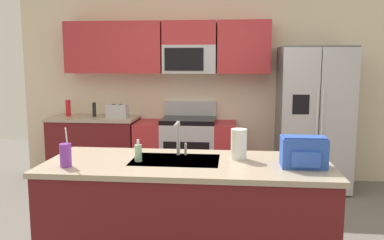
{
  "coord_description": "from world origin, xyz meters",
  "views": [
    {
      "loc": [
        0.46,
        -3.56,
        1.66
      ],
      "look_at": [
        0.04,
        0.6,
        1.05
      ],
      "focal_mm": 37.53,
      "sensor_mm": 36.0,
      "label": 1
    }
  ],
  "objects_px": {
    "pepper_mill": "(94,110)",
    "refrigerator": "(313,119)",
    "drink_cup_purple": "(66,155)",
    "paper_towel_roll": "(239,144)",
    "range_oven": "(186,151)",
    "toaster": "(117,111)",
    "bottle_red": "(68,108)",
    "soap_dispenser": "(138,153)",
    "backpack": "(304,151)",
    "sink_faucet": "(179,135)"
  },
  "relations": [
    {
      "from": "range_oven",
      "to": "drink_cup_purple",
      "type": "xyz_separation_m",
      "value": [
        -0.58,
        -2.62,
        0.54
      ]
    },
    {
      "from": "drink_cup_purple",
      "to": "paper_towel_roll",
      "type": "relative_size",
      "value": 1.21
    },
    {
      "from": "refrigerator",
      "to": "bottle_red",
      "type": "bearing_deg",
      "value": 177.88
    },
    {
      "from": "pepper_mill",
      "to": "soap_dispenser",
      "type": "relative_size",
      "value": 1.17
    },
    {
      "from": "toaster",
      "to": "paper_towel_roll",
      "type": "bearing_deg",
      "value": -53.76
    },
    {
      "from": "refrigerator",
      "to": "sink_faucet",
      "type": "distance_m",
      "value": 2.59
    },
    {
      "from": "backpack",
      "to": "toaster",
      "type": "bearing_deg",
      "value": 130.92
    },
    {
      "from": "toaster",
      "to": "sink_faucet",
      "type": "xyz_separation_m",
      "value": [
        1.14,
        -2.14,
        0.08
      ]
    },
    {
      "from": "soap_dispenser",
      "to": "bottle_red",
      "type": "bearing_deg",
      "value": 122.84
    },
    {
      "from": "range_oven",
      "to": "refrigerator",
      "type": "xyz_separation_m",
      "value": [
        1.67,
        -0.07,
        0.48
      ]
    },
    {
      "from": "toaster",
      "to": "soap_dispenser",
      "type": "height_order",
      "value": "toaster"
    },
    {
      "from": "toaster",
      "to": "backpack",
      "type": "relative_size",
      "value": 0.87
    },
    {
      "from": "toaster",
      "to": "pepper_mill",
      "type": "distance_m",
      "value": 0.35
    },
    {
      "from": "toaster",
      "to": "soap_dispenser",
      "type": "xyz_separation_m",
      "value": [
        0.85,
        -2.36,
        -0.02
      ]
    },
    {
      "from": "drink_cup_purple",
      "to": "backpack",
      "type": "height_order",
      "value": "drink_cup_purple"
    },
    {
      "from": "range_oven",
      "to": "sink_faucet",
      "type": "height_order",
      "value": "sink_faucet"
    },
    {
      "from": "sink_faucet",
      "to": "bottle_red",
      "type": "bearing_deg",
      "value": 129.84
    },
    {
      "from": "refrigerator",
      "to": "bottle_red",
      "type": "relative_size",
      "value": 8.22
    },
    {
      "from": "pepper_mill",
      "to": "bottle_red",
      "type": "height_order",
      "value": "bottle_red"
    },
    {
      "from": "paper_towel_roll",
      "to": "drink_cup_purple",
      "type": "bearing_deg",
      "value": -164.14
    },
    {
      "from": "bottle_red",
      "to": "paper_towel_roll",
      "type": "xyz_separation_m",
      "value": [
        2.36,
        -2.32,
        0.01
      ]
    },
    {
      "from": "drink_cup_purple",
      "to": "paper_towel_roll",
      "type": "height_order",
      "value": "drink_cup_purple"
    },
    {
      "from": "drink_cup_purple",
      "to": "soap_dispenser",
      "type": "relative_size",
      "value": 1.71
    },
    {
      "from": "pepper_mill",
      "to": "refrigerator",
      "type": "bearing_deg",
      "value": -1.35
    },
    {
      "from": "refrigerator",
      "to": "pepper_mill",
      "type": "xyz_separation_m",
      "value": [
        -2.96,
        0.07,
        0.07
      ]
    },
    {
      "from": "bottle_red",
      "to": "backpack",
      "type": "distance_m",
      "value": 3.78
    },
    {
      "from": "refrigerator",
      "to": "paper_towel_roll",
      "type": "relative_size",
      "value": 7.71
    },
    {
      "from": "refrigerator",
      "to": "pepper_mill",
      "type": "relative_size",
      "value": 9.3
    },
    {
      "from": "bottle_red",
      "to": "drink_cup_purple",
      "type": "height_order",
      "value": "drink_cup_purple"
    },
    {
      "from": "drink_cup_purple",
      "to": "bottle_red",
      "type": "bearing_deg",
      "value": 112.42
    },
    {
      "from": "toaster",
      "to": "drink_cup_purple",
      "type": "xyz_separation_m",
      "value": [
        0.36,
        -2.57,
        -0.0
      ]
    },
    {
      "from": "toaster",
      "to": "drink_cup_purple",
      "type": "relative_size",
      "value": 0.97
    },
    {
      "from": "pepper_mill",
      "to": "paper_towel_roll",
      "type": "distance_m",
      "value": 2.99
    },
    {
      "from": "paper_towel_roll",
      "to": "toaster",
      "type": "bearing_deg",
      "value": 126.24
    },
    {
      "from": "refrigerator",
      "to": "paper_towel_roll",
      "type": "xyz_separation_m",
      "value": [
        -0.99,
        -2.19,
        0.09
      ]
    },
    {
      "from": "sink_faucet",
      "to": "backpack",
      "type": "xyz_separation_m",
      "value": [
        0.95,
        -0.26,
        -0.05
      ]
    },
    {
      "from": "sink_faucet",
      "to": "soap_dispenser",
      "type": "relative_size",
      "value": 1.66
    },
    {
      "from": "sink_faucet",
      "to": "drink_cup_purple",
      "type": "bearing_deg",
      "value": -151.08
    },
    {
      "from": "refrigerator",
      "to": "soap_dispenser",
      "type": "xyz_separation_m",
      "value": [
        -1.76,
        -2.34,
        0.04
      ]
    },
    {
      "from": "pepper_mill",
      "to": "soap_dispenser",
      "type": "bearing_deg",
      "value": -63.65
    },
    {
      "from": "refrigerator",
      "to": "bottle_red",
      "type": "xyz_separation_m",
      "value": [
        -3.35,
        0.12,
        0.09
      ]
    },
    {
      "from": "range_oven",
      "to": "bottle_red",
      "type": "xyz_separation_m",
      "value": [
        -1.68,
        0.05,
        0.57
      ]
    },
    {
      "from": "range_oven",
      "to": "soap_dispenser",
      "type": "bearing_deg",
      "value": -92.07
    },
    {
      "from": "refrigerator",
      "to": "pepper_mill",
      "type": "distance_m",
      "value": 2.96
    },
    {
      "from": "bottle_red",
      "to": "soap_dispenser",
      "type": "height_order",
      "value": "bottle_red"
    },
    {
      "from": "range_oven",
      "to": "soap_dispenser",
      "type": "distance_m",
      "value": 2.47
    },
    {
      "from": "sink_faucet",
      "to": "drink_cup_purple",
      "type": "distance_m",
      "value": 0.89
    },
    {
      "from": "toaster",
      "to": "drink_cup_purple",
      "type": "height_order",
      "value": "drink_cup_purple"
    },
    {
      "from": "range_oven",
      "to": "paper_towel_roll",
      "type": "distance_m",
      "value": 2.43
    },
    {
      "from": "bottle_red",
      "to": "paper_towel_roll",
      "type": "height_order",
      "value": "paper_towel_roll"
    }
  ]
}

